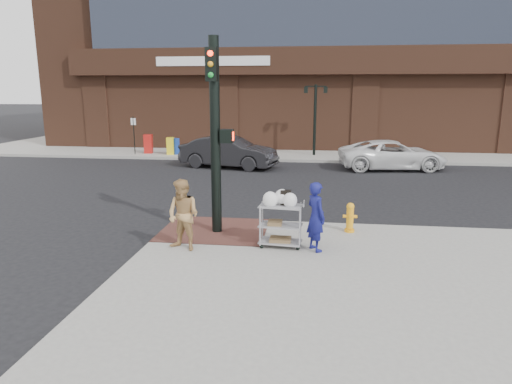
# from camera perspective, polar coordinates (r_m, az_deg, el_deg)

# --- Properties ---
(ground) EXTENTS (220.00, 220.00, 0.00)m
(ground) POSITION_cam_1_polar(r_m,az_deg,el_deg) (11.50, -3.25, -6.92)
(ground) COLOR black
(ground) RESTS_ON ground
(sidewalk_far) EXTENTS (65.00, 36.00, 0.15)m
(sidewalk_far) POSITION_cam_1_polar(r_m,az_deg,el_deg) (44.08, 21.23, 6.88)
(sidewalk_far) COLOR gray
(sidewalk_far) RESTS_ON ground
(brick_curb_ramp) EXTENTS (2.80, 2.40, 0.01)m
(brick_curb_ramp) POSITION_cam_1_polar(r_m,az_deg,el_deg) (12.41, -5.23, -4.72)
(brick_curb_ramp) COLOR #522A26
(brick_curb_ramp) RESTS_ON sidewalk_near
(lamp_post) EXTENTS (1.32, 0.22, 4.00)m
(lamp_post) POSITION_cam_1_polar(r_m,az_deg,el_deg) (26.68, 7.40, 9.89)
(lamp_post) COLOR black
(lamp_post) RESTS_ON sidewalk_far
(parking_sign) EXTENTS (0.05, 0.05, 2.20)m
(parking_sign) POSITION_cam_1_polar(r_m,az_deg,el_deg) (27.85, -15.00, 6.86)
(parking_sign) COLOR black
(parking_sign) RESTS_ON sidewalk_far
(traffic_signal_pole) EXTENTS (0.61, 0.51, 5.00)m
(traffic_signal_pole) POSITION_cam_1_polar(r_m,az_deg,el_deg) (11.74, -5.04, 7.62)
(traffic_signal_pole) COLOR black
(traffic_signal_pole) RESTS_ON sidewalk_near
(woman_blue) EXTENTS (0.65, 0.72, 1.64)m
(woman_blue) POSITION_cam_1_polar(r_m,az_deg,el_deg) (10.71, 7.49, -3.06)
(woman_blue) COLOR navy
(woman_blue) RESTS_ON sidewalk_near
(pedestrian_tan) EXTENTS (0.99, 0.89, 1.69)m
(pedestrian_tan) POSITION_cam_1_polar(r_m,az_deg,el_deg) (10.79, -9.07, -2.87)
(pedestrian_tan) COLOR tan
(pedestrian_tan) RESTS_ON sidewalk_near
(sedan_dark) EXTENTS (5.13, 2.73, 1.61)m
(sedan_dark) POSITION_cam_1_polar(r_m,az_deg,el_deg) (23.09, -3.45, 5.04)
(sedan_dark) COLOR black
(sedan_dark) RESTS_ON ground
(minivan_white) EXTENTS (5.43, 3.01, 1.44)m
(minivan_white) POSITION_cam_1_polar(r_m,az_deg,el_deg) (23.54, 16.67, 4.47)
(minivan_white) COLOR white
(minivan_white) RESTS_ON ground
(utility_cart) EXTENTS (1.05, 0.66, 1.39)m
(utility_cart) POSITION_cam_1_polar(r_m,az_deg,el_deg) (10.93, 3.09, -3.69)
(utility_cart) COLOR gray
(utility_cart) RESTS_ON sidewalk_near
(fire_hydrant) EXTENTS (0.37, 0.26, 0.80)m
(fire_hydrant) POSITION_cam_1_polar(r_m,az_deg,el_deg) (12.36, 11.67, -3.08)
(fire_hydrant) COLOR #FFA715
(fire_hydrant) RESTS_ON sidewalk_near
(newsbox_red) EXTENTS (0.53, 0.49, 1.12)m
(newsbox_red) POSITION_cam_1_polar(r_m,az_deg,el_deg) (28.07, -13.31, 5.88)
(newsbox_red) COLOR #B61914
(newsbox_red) RESTS_ON sidewalk_far
(newsbox_yellow) EXTENTS (0.47, 0.44, 0.99)m
(newsbox_yellow) POSITION_cam_1_polar(r_m,az_deg,el_deg) (27.25, -10.64, 5.68)
(newsbox_yellow) COLOR yellow
(newsbox_yellow) RESTS_ON sidewalk_far
(newsbox_blue) EXTENTS (0.51, 0.49, 0.94)m
(newsbox_blue) POSITION_cam_1_polar(r_m,az_deg,el_deg) (27.32, -10.09, 5.65)
(newsbox_blue) COLOR #173A9B
(newsbox_blue) RESTS_ON sidewalk_far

